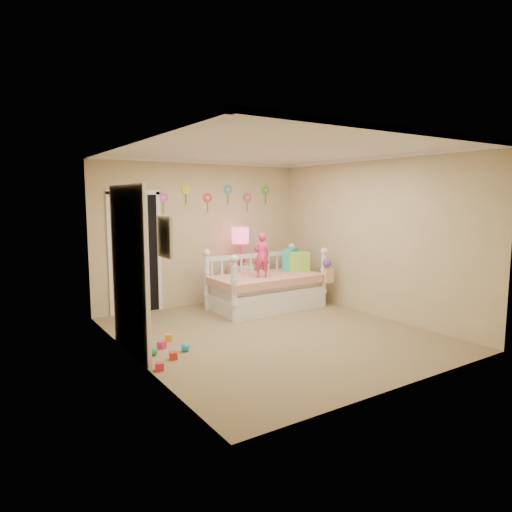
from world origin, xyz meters
TOP-DOWN VIEW (x-y plane):
  - floor at (0.00, 0.00)m, footprint 4.00×4.50m
  - ceiling at (0.00, 0.00)m, footprint 4.00×4.50m
  - back_wall at (0.00, 2.25)m, footprint 4.00×0.01m
  - left_wall at (-2.00, 0.00)m, footprint 0.01×4.50m
  - right_wall at (2.00, 0.00)m, footprint 0.01×4.50m
  - crown_molding at (0.00, 0.00)m, footprint 4.00×4.50m
  - daybed at (0.76, 1.28)m, footprint 1.97×1.07m
  - pillow_turquoise at (1.44, 1.48)m, footprint 0.43×0.33m
  - pillow_lime at (1.47, 1.26)m, footprint 0.41×0.25m
  - child at (0.56, 1.13)m, footprint 0.32×0.27m
  - nightstand at (0.67, 2.00)m, footprint 0.47×0.38m
  - table_lamp at (0.67, 2.00)m, footprint 0.32×0.32m
  - closet_doorway at (-1.25, 2.23)m, footprint 0.90×0.04m
  - flower_decals at (-0.09, 2.24)m, footprint 3.40×0.02m
  - mirror_closet at (-1.96, 0.30)m, footprint 0.07×1.30m
  - wall_picture at (-1.97, -0.90)m, footprint 0.05×0.34m
  - hanging_bag at (1.70, 0.73)m, footprint 0.20×0.16m
  - toy_scatter at (-1.52, -0.07)m, footprint 0.94×1.38m

SIDE VIEW (x-z plane):
  - floor at x=0.00m, z-range -0.01..0.01m
  - toy_scatter at x=-1.52m, z-range 0.00..0.11m
  - nightstand at x=0.67m, z-range 0.00..0.69m
  - daybed at x=0.76m, z-range 0.00..1.07m
  - hanging_bag at x=1.70m, z-range 0.47..0.83m
  - pillow_lime at x=1.47m, z-range 0.59..0.95m
  - pillow_turquoise at x=1.44m, z-range 0.59..1.01m
  - child at x=0.56m, z-range 0.59..1.36m
  - closet_doorway at x=-1.25m, z-range 0.00..2.07m
  - mirror_closet at x=-1.96m, z-range 0.00..2.10m
  - table_lamp at x=0.67m, z-range 0.81..1.51m
  - back_wall at x=0.00m, z-range 0.00..2.60m
  - left_wall at x=-2.00m, z-range 0.00..2.60m
  - right_wall at x=2.00m, z-range 0.00..2.60m
  - wall_picture at x=-1.97m, z-range 1.34..1.76m
  - flower_decals at x=-0.09m, z-range 1.69..2.19m
  - crown_molding at x=0.00m, z-range 2.54..2.60m
  - ceiling at x=0.00m, z-range 2.60..2.60m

